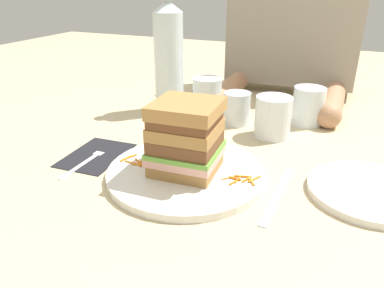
{
  "coord_description": "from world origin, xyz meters",
  "views": [
    {
      "loc": [
        0.25,
        -0.54,
        0.34
      ],
      "look_at": [
        0.01,
        0.03,
        0.05
      ],
      "focal_mm": 34.46,
      "sensor_mm": 36.0,
      "label": 1
    }
  ],
  "objects_px": {
    "water_bottle": "(169,57)",
    "side_plate": "(369,191)",
    "sandwich": "(186,138)",
    "juice_glass": "(273,119)",
    "napkin_dark": "(96,155)",
    "empty_tumbler_0": "(308,106)",
    "empty_tumbler_2": "(207,95)",
    "empty_tumbler_1": "(237,108)",
    "fork": "(89,158)",
    "knife": "(277,196)",
    "main_plate": "(186,173)"
  },
  "relations": [
    {
      "from": "fork",
      "to": "side_plate",
      "type": "bearing_deg",
      "value": 8.68
    },
    {
      "from": "sandwich",
      "to": "knife",
      "type": "bearing_deg",
      "value": 0.23
    },
    {
      "from": "empty_tumbler_2",
      "to": "empty_tumbler_1",
      "type": "bearing_deg",
      "value": -31.59
    },
    {
      "from": "sandwich",
      "to": "empty_tumbler_1",
      "type": "xyz_separation_m",
      "value": [
        0.01,
        0.3,
        -0.04
      ]
    },
    {
      "from": "juice_glass",
      "to": "empty_tumbler_1",
      "type": "distance_m",
      "value": 0.11
    },
    {
      "from": "fork",
      "to": "juice_glass",
      "type": "relative_size",
      "value": 1.76
    },
    {
      "from": "napkin_dark",
      "to": "water_bottle",
      "type": "relative_size",
      "value": 0.46
    },
    {
      "from": "sandwich",
      "to": "side_plate",
      "type": "relative_size",
      "value": 0.66
    },
    {
      "from": "knife",
      "to": "empty_tumbler_1",
      "type": "height_order",
      "value": "empty_tumbler_1"
    },
    {
      "from": "main_plate",
      "to": "empty_tumbler_0",
      "type": "height_order",
      "value": "empty_tumbler_0"
    },
    {
      "from": "knife",
      "to": "juice_glass",
      "type": "bearing_deg",
      "value": 104.12
    },
    {
      "from": "main_plate",
      "to": "napkin_dark",
      "type": "height_order",
      "value": "main_plate"
    },
    {
      "from": "main_plate",
      "to": "empty_tumbler_2",
      "type": "bearing_deg",
      "value": 104.92
    },
    {
      "from": "water_bottle",
      "to": "empty_tumbler_2",
      "type": "xyz_separation_m",
      "value": [
        0.09,
        0.04,
        -0.1
      ]
    },
    {
      "from": "knife",
      "to": "juice_glass",
      "type": "relative_size",
      "value": 2.12
    },
    {
      "from": "knife",
      "to": "empty_tumbler_1",
      "type": "distance_m",
      "value": 0.34
    },
    {
      "from": "knife",
      "to": "main_plate",
      "type": "bearing_deg",
      "value": 179.98
    },
    {
      "from": "sandwich",
      "to": "empty_tumbler_1",
      "type": "height_order",
      "value": "sandwich"
    },
    {
      "from": "empty_tumbler_1",
      "to": "empty_tumbler_2",
      "type": "xyz_separation_m",
      "value": [
        -0.1,
        0.06,
        0.01
      ]
    },
    {
      "from": "napkin_dark",
      "to": "fork",
      "type": "relative_size",
      "value": 0.91
    },
    {
      "from": "napkin_dark",
      "to": "sandwich",
      "type": "bearing_deg",
      "value": -2.83
    },
    {
      "from": "side_plate",
      "to": "main_plate",
      "type": "bearing_deg",
      "value": -167.97
    },
    {
      "from": "sandwich",
      "to": "empty_tumbler_1",
      "type": "relative_size",
      "value": 1.67
    },
    {
      "from": "main_plate",
      "to": "juice_glass",
      "type": "height_order",
      "value": "juice_glass"
    },
    {
      "from": "sandwich",
      "to": "empty_tumbler_2",
      "type": "relative_size",
      "value": 1.47
    },
    {
      "from": "sandwich",
      "to": "napkin_dark",
      "type": "bearing_deg",
      "value": 177.17
    },
    {
      "from": "sandwich",
      "to": "main_plate",
      "type": "bearing_deg",
      "value": 136.56
    },
    {
      "from": "napkin_dark",
      "to": "empty_tumbler_0",
      "type": "distance_m",
      "value": 0.52
    },
    {
      "from": "sandwich",
      "to": "napkin_dark",
      "type": "xyz_separation_m",
      "value": [
        -0.21,
        0.01,
        -0.08
      ]
    },
    {
      "from": "knife",
      "to": "empty_tumbler_0",
      "type": "xyz_separation_m",
      "value": [
        -0.0,
        0.37,
        0.04
      ]
    },
    {
      "from": "sandwich",
      "to": "fork",
      "type": "bearing_deg",
      "value": -176.68
    },
    {
      "from": "sandwich",
      "to": "empty_tumbler_0",
      "type": "bearing_deg",
      "value": 65.5
    },
    {
      "from": "fork",
      "to": "juice_glass",
      "type": "height_order",
      "value": "juice_glass"
    },
    {
      "from": "main_plate",
      "to": "empty_tumbler_0",
      "type": "relative_size",
      "value": 3.13
    },
    {
      "from": "juice_glass",
      "to": "fork",
      "type": "bearing_deg",
      "value": -139.57
    },
    {
      "from": "empty_tumbler_0",
      "to": "side_plate",
      "type": "height_order",
      "value": "empty_tumbler_0"
    },
    {
      "from": "sandwich",
      "to": "empty_tumbler_1",
      "type": "bearing_deg",
      "value": 88.89
    },
    {
      "from": "knife",
      "to": "water_bottle",
      "type": "height_order",
      "value": "water_bottle"
    },
    {
      "from": "juice_glass",
      "to": "empty_tumbler_1",
      "type": "xyz_separation_m",
      "value": [
        -0.1,
        0.05,
        -0.0
      ]
    },
    {
      "from": "water_bottle",
      "to": "side_plate",
      "type": "relative_size",
      "value": 1.62
    },
    {
      "from": "knife",
      "to": "side_plate",
      "type": "distance_m",
      "value": 0.16
    },
    {
      "from": "water_bottle",
      "to": "side_plate",
      "type": "bearing_deg",
      "value": -27.22
    },
    {
      "from": "napkin_dark",
      "to": "empty_tumbler_1",
      "type": "height_order",
      "value": "empty_tumbler_1"
    },
    {
      "from": "knife",
      "to": "fork",
      "type": "bearing_deg",
      "value": -178.06
    },
    {
      "from": "sandwich",
      "to": "juice_glass",
      "type": "distance_m",
      "value": 0.28
    },
    {
      "from": "fork",
      "to": "water_bottle",
      "type": "xyz_separation_m",
      "value": [
        0.02,
        0.34,
        0.14
      ]
    },
    {
      "from": "fork",
      "to": "napkin_dark",
      "type": "bearing_deg",
      "value": 89.95
    },
    {
      "from": "knife",
      "to": "empty_tumbler_0",
      "type": "distance_m",
      "value": 0.37
    },
    {
      "from": "juice_glass",
      "to": "side_plate",
      "type": "relative_size",
      "value": 0.46
    },
    {
      "from": "juice_glass",
      "to": "side_plate",
      "type": "distance_m",
      "value": 0.28
    }
  ]
}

